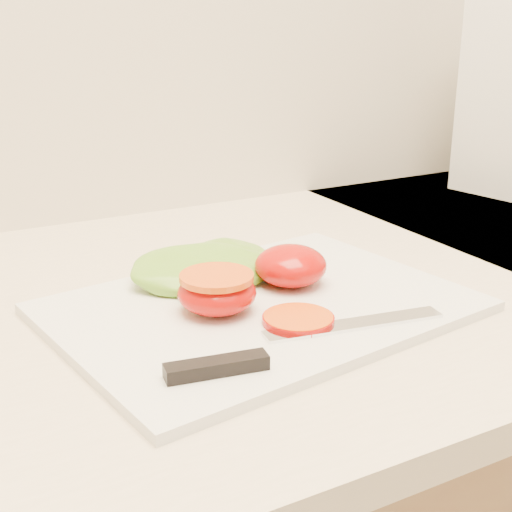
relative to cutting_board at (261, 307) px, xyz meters
name	(u,v)px	position (x,y,z in m)	size (l,w,h in m)	color
cutting_board	(261,307)	(0.00, 0.00, 0.00)	(0.39, 0.28, 0.01)	white
tomato_half_dome	(291,265)	(0.05, 0.03, 0.03)	(0.07, 0.07, 0.04)	#B90909
tomato_half_cut	(217,291)	(-0.05, 0.00, 0.03)	(0.07, 0.07, 0.04)	#B90909
tomato_slice_0	(298,319)	(0.01, -0.06, 0.01)	(0.06, 0.06, 0.01)	orange
lettuce_leaf_0	(202,269)	(-0.03, 0.08, 0.02)	(0.15, 0.10, 0.03)	#7DAB2D
lettuce_leaf_1	(237,259)	(0.02, 0.09, 0.02)	(0.12, 0.09, 0.03)	#7DAB2D
knife	(275,348)	(-0.04, -0.10, 0.01)	(0.28, 0.06, 0.01)	silver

